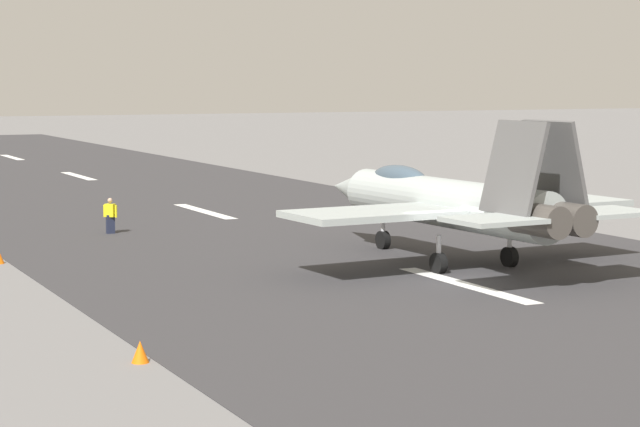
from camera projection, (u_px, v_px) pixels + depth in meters
ground_plane at (452, 281)px, 41.90m from camera, size 400.00×400.00×0.00m
runway_strip at (452, 281)px, 41.88m from camera, size 240.00×26.00×0.02m
fighter_jet at (448, 201)px, 45.59m from camera, size 16.11×13.96×5.59m
crew_person at (110, 216)px, 54.76m from camera, size 0.53×0.51×1.64m
marker_cone_near at (140, 352)px, 29.83m from camera, size 0.44×0.44×0.55m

